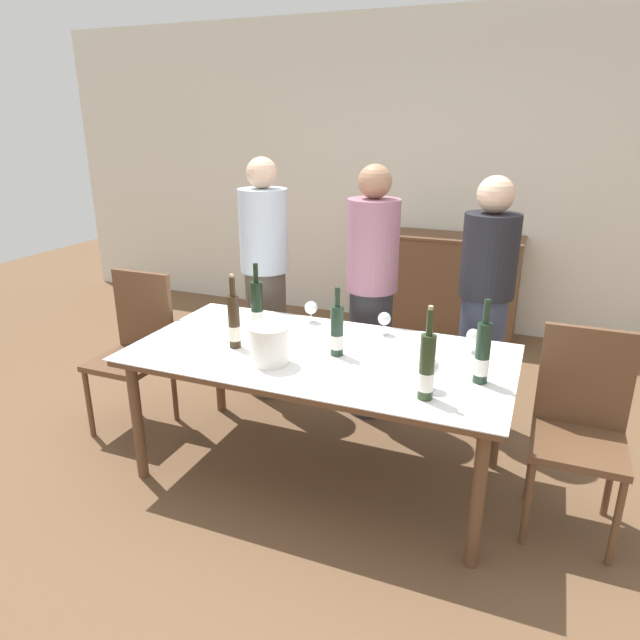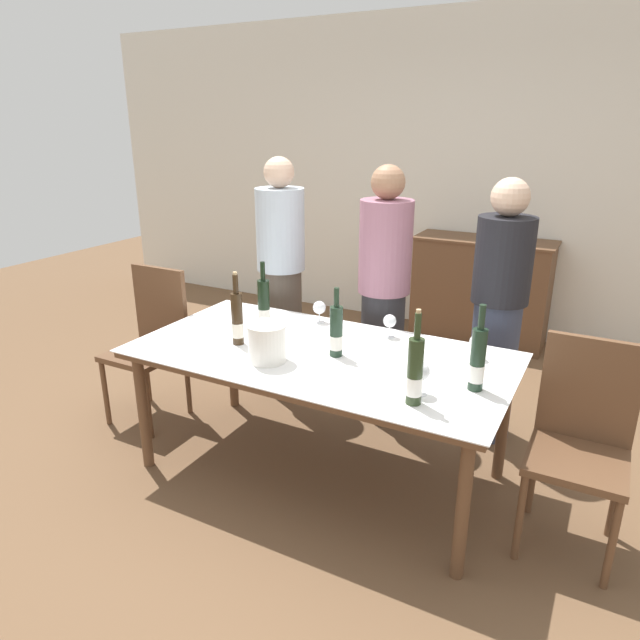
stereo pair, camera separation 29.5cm
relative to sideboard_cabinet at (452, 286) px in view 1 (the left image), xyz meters
name	(u,v)px [view 1 (the left image)]	position (x,y,z in m)	size (l,w,h in m)	color
ground_plane	(320,470)	(-0.28, -2.48, -0.46)	(12.00, 12.00, 0.00)	brown
back_wall	(434,177)	(-0.28, 0.29, 0.94)	(8.00, 0.10, 2.80)	silver
sideboard_cabinet	(452,286)	(0.00, 0.00, 0.00)	(1.18, 0.46, 0.93)	brown
dining_table	(320,362)	(-0.28, -2.48, 0.21)	(2.00, 1.03, 0.73)	brown
ice_bucket	(269,344)	(-0.47, -2.71, 0.37)	(0.20, 0.20, 0.20)	white
wine_bottle_0	(337,332)	(-0.19, -2.48, 0.40)	(0.07, 0.07, 0.37)	#1E3323
wine_bottle_1	(257,308)	(-0.74, -2.32, 0.41)	(0.07, 0.07, 0.40)	black
wine_bottle_2	(234,322)	(-0.74, -2.59, 0.41)	(0.06, 0.06, 0.41)	#332314
wine_bottle_3	(427,368)	(0.34, -2.80, 0.41)	(0.07, 0.07, 0.43)	#28381E
wine_bottle_4	(482,354)	(0.55, -2.54, 0.41)	(0.07, 0.07, 0.41)	#1E3323
wine_glass_0	(384,319)	(-0.04, -2.10, 0.36)	(0.07, 0.07, 0.13)	white
wine_glass_1	(311,308)	(-0.51, -2.07, 0.36)	(0.08, 0.08, 0.13)	white
wine_glass_2	(473,337)	(0.46, -2.18, 0.36)	(0.07, 0.07, 0.13)	white
wine_glass_3	(430,368)	(0.34, -2.70, 0.38)	(0.09, 0.09, 0.15)	white
wine_glass_4	(261,328)	(-0.60, -2.53, 0.38)	(0.08, 0.08, 0.15)	white
chair_left_end	(137,341)	(-1.58, -2.39, 0.10)	(0.42, 0.42, 1.00)	brown
chair_right_end	(581,419)	(1.01, -2.39, 0.10)	(0.42, 0.42, 0.98)	brown
person_host	(265,281)	(-1.02, -1.68, 0.37)	(0.33, 0.33, 1.67)	#51473D
person_guest_left	(371,295)	(-0.25, -1.68, 0.36)	(0.33, 0.33, 1.65)	#2D2D33
person_guest_right	(484,309)	(0.45, -1.62, 0.34)	(0.33, 0.33, 1.60)	#383F56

